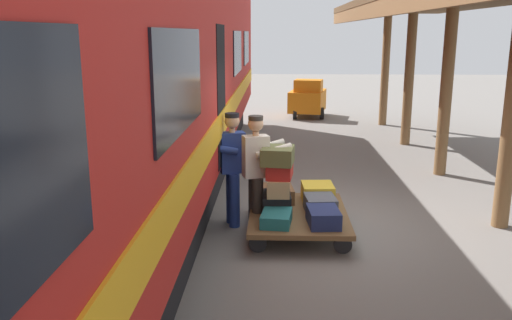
% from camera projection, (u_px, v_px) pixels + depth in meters
% --- Properties ---
extents(ground_plane, '(60.00, 60.00, 0.00)m').
position_uv_depth(ground_plane, '(335.00, 224.00, 8.11)').
color(ground_plane, slate).
extents(train_car, '(3.03, 19.02, 4.00)m').
position_uv_depth(train_car, '(119.00, 87.00, 7.74)').
color(train_car, '#B21E19').
rests_on(train_car, ground_plane).
extents(luggage_cart, '(1.40, 1.87, 0.31)m').
position_uv_depth(luggage_cart, '(298.00, 215.00, 7.72)').
color(luggage_cart, brown).
rests_on(luggage_cart, ground_plane).
extents(suitcase_yellow_case, '(0.50, 0.54, 0.27)m').
position_uv_depth(suitcase_yellow_case, '(318.00, 193.00, 8.17)').
color(suitcase_yellow_case, gold).
rests_on(suitcase_yellow_case, luggage_cart).
extents(suitcase_navy_fabric, '(0.45, 0.60, 0.22)m').
position_uv_depth(suitcase_navy_fabric, '(323.00, 217.00, 7.17)').
color(suitcase_navy_fabric, navy).
rests_on(suitcase_navy_fabric, luggage_cart).
extents(suitcase_slate_roller, '(0.47, 0.54, 0.23)m').
position_uv_depth(suitcase_slate_roller, '(320.00, 204.00, 7.67)').
color(suitcase_slate_roller, '#4C515B').
rests_on(suitcase_slate_roller, luggage_cart).
extents(suitcase_brown_leather, '(0.55, 0.60, 0.22)m').
position_uv_depth(suitcase_brown_leather, '(276.00, 194.00, 8.20)').
color(suitcase_brown_leather, brown).
rests_on(suitcase_brown_leather, luggage_cart).
extents(suitcase_teal_softside, '(0.45, 0.59, 0.17)m').
position_uv_depth(suitcase_teal_softside, '(276.00, 218.00, 7.20)').
color(suitcase_teal_softside, '#1E666B').
rests_on(suitcase_teal_softside, luggage_cart).
extents(suitcase_black_hardshell, '(0.42, 0.53, 0.27)m').
position_uv_depth(suitcase_black_hardshell, '(276.00, 202.00, 7.69)').
color(suitcase_black_hardshell, black).
rests_on(suitcase_black_hardshell, luggage_cart).
extents(suitcase_tan_vintage, '(0.32, 0.53, 0.24)m').
position_uv_depth(suitcase_tan_vintage, '(278.00, 186.00, 7.59)').
color(suitcase_tan_vintage, tan).
rests_on(suitcase_tan_vintage, suitcase_black_hardshell).
extents(suitcase_red_plastic, '(0.40, 0.53, 0.20)m').
position_uv_depth(suitcase_red_plastic, '(280.00, 170.00, 7.57)').
color(suitcase_red_plastic, '#AD231E').
rests_on(suitcase_red_plastic, suitcase_tan_vintage).
extents(suitcase_olive_duffel, '(0.50, 0.56, 0.24)m').
position_uv_depth(suitcase_olive_duffel, '(278.00, 156.00, 7.49)').
color(suitcase_olive_duffel, brown).
rests_on(suitcase_olive_duffel, suitcase_red_plastic).
extents(porter_in_overalls, '(0.73, 0.56, 1.70)m').
position_uv_depth(porter_in_overalls, '(231.00, 165.00, 7.88)').
color(porter_in_overalls, navy).
rests_on(porter_in_overalls, ground_plane).
extents(porter_by_door, '(0.73, 0.56, 1.70)m').
position_uv_depth(porter_by_door, '(257.00, 169.00, 7.65)').
color(porter_by_door, '#332D28').
rests_on(porter_by_door, ground_plane).
extents(baggage_tug, '(1.42, 1.89, 1.30)m').
position_uv_depth(baggage_tug, '(308.00, 99.00, 18.26)').
color(baggage_tug, orange).
rests_on(baggage_tug, ground_plane).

